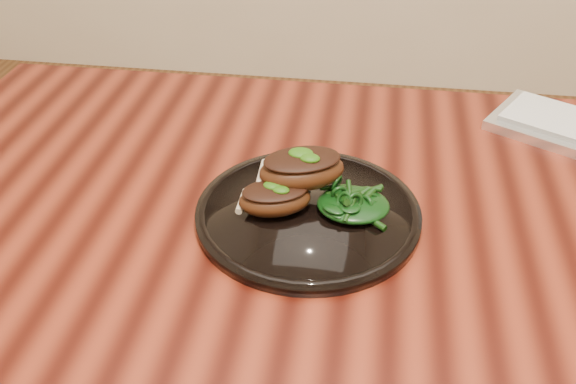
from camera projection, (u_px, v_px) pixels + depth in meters
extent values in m
cube|color=black|center=(432.00, 233.00, 0.87)|extent=(1.60, 0.80, 0.04)
cylinder|color=#3B200D|center=(74.00, 238.00, 1.45)|extent=(0.06, 0.06, 0.71)
cylinder|color=black|center=(308.00, 214.00, 0.86)|extent=(0.30, 0.30, 0.02)
torus|color=black|center=(308.00, 213.00, 0.86)|extent=(0.30, 0.30, 0.02)
cylinder|color=black|center=(308.00, 211.00, 0.85)|extent=(0.20, 0.20, 0.00)
ellipsoid|color=#3D1C0B|center=(275.00, 200.00, 0.84)|extent=(0.11, 0.09, 0.04)
ellipsoid|color=black|center=(275.00, 190.00, 0.83)|extent=(0.10, 0.08, 0.01)
cylinder|color=beige|center=(242.00, 201.00, 0.85)|extent=(0.01, 0.05, 0.01)
ellipsoid|color=#154006|center=(275.00, 187.00, 0.83)|extent=(0.03, 0.02, 0.01)
ellipsoid|color=#3D1C0B|center=(302.00, 171.00, 0.85)|extent=(0.14, 0.11, 0.04)
ellipsoid|color=black|center=(302.00, 159.00, 0.84)|extent=(0.12, 0.10, 0.01)
cylinder|color=beige|center=(262.00, 174.00, 0.86)|extent=(0.01, 0.06, 0.01)
ellipsoid|color=#154006|center=(302.00, 155.00, 0.84)|extent=(0.03, 0.02, 0.01)
ellipsoid|color=#154006|center=(287.00, 179.00, 0.91)|extent=(0.07, 0.05, 0.00)
ellipsoid|color=black|center=(353.00, 204.00, 0.84)|extent=(0.10, 0.08, 0.02)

